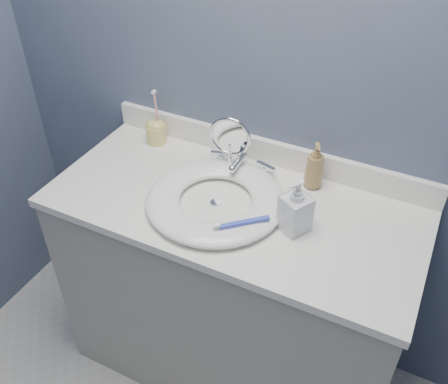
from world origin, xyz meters
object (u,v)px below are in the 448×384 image
Objects in this scene: soap_bottle_amber at (315,166)px; soap_bottle_clear at (296,206)px; makeup_mirror at (230,143)px; toothbrush_holder at (156,130)px.

soap_bottle_amber is 0.23m from soap_bottle_clear.
makeup_mirror is 0.34m from toothbrush_holder.
makeup_mirror reaches higher than soap_bottle_clear.
makeup_mirror is 0.99× the size of toothbrush_holder.
makeup_mirror is 1.29× the size of soap_bottle_amber.
toothbrush_holder is (-0.63, 0.22, -0.04)m from soap_bottle_clear.
soap_bottle_amber is at bearing 123.66° from soap_bottle_clear.
makeup_mirror is at bearing 178.94° from soap_bottle_clear.
soap_bottle_clear is at bearing -37.98° from makeup_mirror.
soap_bottle_amber is 0.76× the size of toothbrush_holder.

